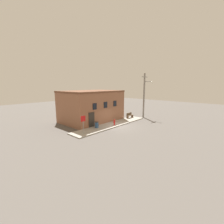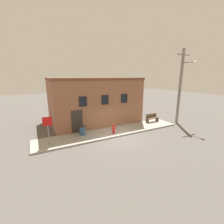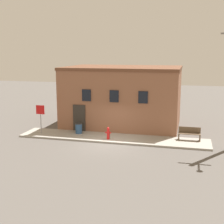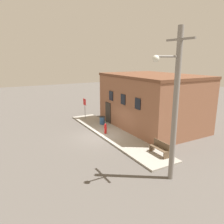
# 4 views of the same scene
# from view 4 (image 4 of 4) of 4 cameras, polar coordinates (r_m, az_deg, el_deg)

# --- Properties ---
(ground_plane) EXTENTS (80.00, 80.00, 0.00)m
(ground_plane) POSITION_cam_4_polar(r_m,az_deg,el_deg) (18.68, -3.22, -6.45)
(ground_plane) COLOR #56514C
(sidewalk) EXTENTS (13.82, 2.45, 0.13)m
(sidewalk) POSITION_cam_4_polar(r_m,az_deg,el_deg) (19.19, 0.09, -5.65)
(sidewalk) COLOR #9E998E
(sidewalk) RESTS_ON ground
(brick_building) EXTENTS (9.47, 6.50, 5.03)m
(brick_building) POSITION_cam_4_polar(r_m,az_deg,el_deg) (21.14, 10.32, 2.84)
(brick_building) COLOR #8E5B42
(brick_building) RESTS_ON ground
(fire_hydrant) EXTENTS (0.43, 0.20, 0.87)m
(fire_hydrant) POSITION_cam_4_polar(r_m,az_deg,el_deg) (18.93, -1.72, -4.33)
(fire_hydrant) COLOR red
(fire_hydrant) RESTS_ON sidewalk
(stop_sign) EXTENTS (0.68, 0.06, 2.17)m
(stop_sign) POSITION_cam_4_polar(r_m,az_deg,el_deg) (23.51, -7.15, 1.89)
(stop_sign) COLOR gray
(stop_sign) RESTS_ON sidewalk
(bench) EXTENTS (1.52, 0.44, 0.91)m
(bench) POSITION_cam_4_polar(r_m,az_deg,el_deg) (15.24, 12.34, -9.23)
(bench) COLOR brown
(bench) RESTS_ON sidewalk
(trash_bin) EXTENTS (0.53, 0.53, 0.80)m
(trash_bin) POSITION_cam_4_polar(r_m,az_deg,el_deg) (21.58, -2.56, -2.15)
(trash_bin) COLOR #2D517F
(trash_bin) RESTS_ON sidewalk
(utility_pole) EXTENTS (1.80, 1.75, 7.99)m
(utility_pole) POSITION_cam_4_polar(r_m,az_deg,el_deg) (11.53, 16.02, 2.15)
(utility_pole) COLOR gray
(utility_pole) RESTS_ON ground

